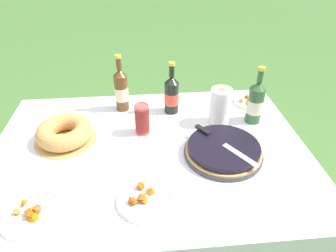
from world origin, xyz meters
The scene contains 14 objects.
ground_plane centered at (0.00, 0.00, 0.00)m, with size 16.00×16.00×0.00m, color #4C7A38.
garden_table centered at (0.00, 0.00, 0.67)m, with size 1.50×1.08×0.73m.
tablecloth centered at (0.00, 0.00, 0.72)m, with size 1.51×1.09×0.10m.
berry_tart centered at (0.34, -0.08, 0.76)m, with size 0.36×0.36×0.06m.
serving_knife centered at (0.32, -0.05, 0.80)m, with size 0.23×0.33×0.01m.
bundt_cake centered at (-0.41, 0.11, 0.78)m, with size 0.30×0.30×0.09m.
cup_stack centered at (-0.03, 0.14, 0.82)m, with size 0.07×0.07×0.16m.
cider_bottle_green centered at (0.57, 0.19, 0.85)m, with size 0.09×0.09×0.31m.
cider_bottle_amber centered at (-0.14, 0.38, 0.86)m, with size 0.08×0.08×0.33m.
juice_bottle_red centered at (0.14, 0.33, 0.85)m, with size 0.08×0.08×0.30m.
snack_plate_near centered at (-0.46, -0.35, 0.75)m, with size 0.23×0.23×0.06m.
snack_plate_left centered at (-0.04, -0.32, 0.75)m, with size 0.22×0.22×0.06m.
snack_plate_right centered at (0.62, 0.38, 0.75)m, with size 0.20×0.20×0.06m.
paper_towel_roll centered at (0.38, 0.19, 0.84)m, with size 0.11×0.11×0.20m.
Camera 1 is at (-0.02, -1.12, 1.64)m, focal length 32.00 mm.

